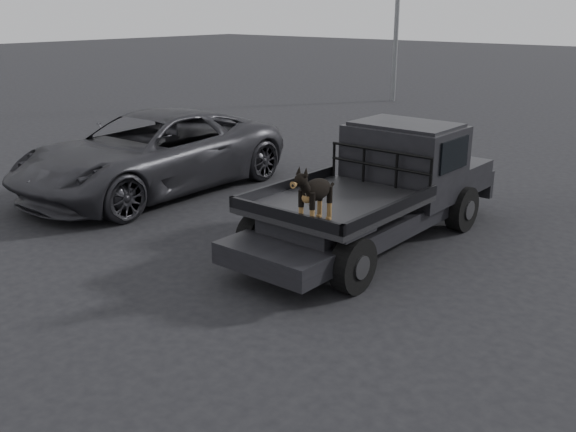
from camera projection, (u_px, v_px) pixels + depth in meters
The scene contains 6 objects.
ground at pixel (241, 272), 9.09m from camera, with size 120.00×120.00×0.00m, color black.
flatbed_ute at pixel (371, 216), 10.07m from camera, with size 2.00×5.40×0.92m, color black, non-canonical shape.
ute_cab at pixel (405, 149), 10.48m from camera, with size 1.72×1.30×0.88m, color black, non-canonical shape.
headache_rack at pixel (380, 168), 9.99m from camera, with size 1.80×0.08×0.55m, color black, non-canonical shape.
dog at pixel (315, 194), 8.22m from camera, with size 0.32×0.60×0.74m, color black, non-canonical shape.
parked_suv at pixel (151, 153), 12.85m from camera, with size 2.64×5.73×1.59m, color #333338.
Camera 1 is at (5.89, -6.01, 3.58)m, focal length 40.00 mm.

